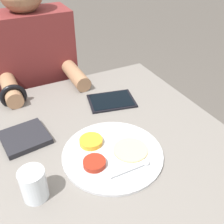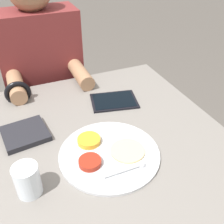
# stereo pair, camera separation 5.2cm
# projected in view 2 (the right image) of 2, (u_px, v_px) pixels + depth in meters

# --- Properties ---
(dining_table) EXTENTS (1.10, 0.94, 0.74)m
(dining_table) POSITION_uv_depth(u_px,v_px,m) (80.00, 210.00, 1.11)
(dining_table) COLOR slate
(dining_table) RESTS_ON ground_plane
(thali_tray) EXTENTS (0.33, 0.33, 0.03)m
(thali_tray) POSITION_uv_depth(u_px,v_px,m) (108.00, 153.00, 0.86)
(thali_tray) COLOR #B7BABF
(thali_tray) RESTS_ON dining_table
(red_notebook) EXTENTS (0.17, 0.16, 0.02)m
(red_notebook) POSITION_uv_depth(u_px,v_px,m) (25.00, 134.00, 0.94)
(red_notebook) COLOR silver
(red_notebook) RESTS_ON dining_table
(tablet_device) EXTENTS (0.22, 0.18, 0.01)m
(tablet_device) POSITION_uv_depth(u_px,v_px,m) (114.00, 101.00, 1.12)
(tablet_device) COLOR black
(tablet_device) RESTS_ON dining_table
(person_diner) EXTENTS (0.40, 0.42, 1.22)m
(person_diner) POSITION_uv_depth(u_px,v_px,m) (47.00, 95.00, 1.47)
(person_diner) COLOR black
(person_diner) RESTS_ON ground_plane
(drinking_glass) EXTENTS (0.07, 0.07, 0.10)m
(drinking_glass) POSITION_uv_depth(u_px,v_px,m) (27.00, 180.00, 0.72)
(drinking_glass) COLOR silver
(drinking_glass) RESTS_ON dining_table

